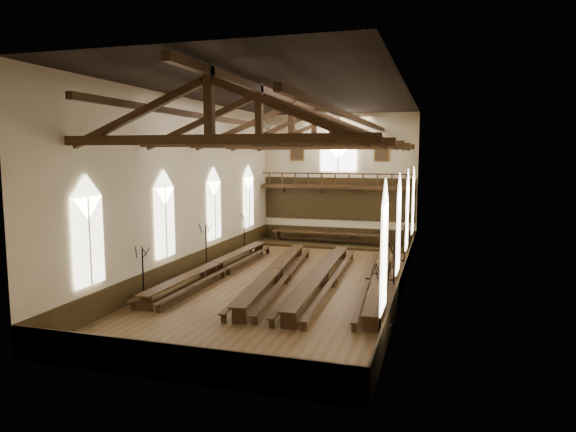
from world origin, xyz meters
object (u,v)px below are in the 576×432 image
refectory_row_a (215,266)px  candelabrum_right_mid (394,278)px  candelabrum_left_mid (206,257)px  refectory_row_b (275,272)px  candelabrum_right_far (405,250)px  high_table (328,234)px  candelabrum_right_near (380,311)px  refectory_row_d (379,278)px  dais (328,244)px  candelabrum_left_far (244,240)px  candelabrum_left_near (143,285)px  refectory_row_c (321,275)px

refectory_row_a → candelabrum_right_mid: bearing=-4.0°
candelabrum_left_mid → refectory_row_b: bearing=-16.3°
candelabrum_right_far → refectory_row_b: bearing=-130.2°
high_table → candelabrum_right_near: (6.00, -18.00, -0.07)m
refectory_row_d → high_table: high_table is taller
dais → candelabrum_left_far: size_ratio=4.10×
refectory_row_d → refectory_row_b: bearing=-176.2°
candelabrum_left_near → candelabrum_left_mid: candelabrum_left_mid is taller
refectory_row_a → candelabrum_left_far: size_ratio=5.29×
refectory_row_b → candelabrum_left_far: (-4.74, 7.51, 0.27)m
dais → high_table: bearing=91.8°
refectory_row_a → refectory_row_d: size_ratio=1.01×
refectory_row_c → candelabrum_right_near: (3.78, -6.23, 0.23)m
high_table → candelabrum_left_far: candelabrum_left_far is taller
refectory_row_a → dais: refectory_row_a is taller
refectory_row_c → candelabrum_right_far: size_ratio=5.92×
refectory_row_c → candelabrum_right_mid: 3.80m
refectory_row_b → candelabrum_right_mid: bearing=-2.6°
dais → candelabrum_right_far: candelabrum_right_far is taller
refectory_row_d → candelabrum_left_near: candelabrum_left_near is taller
dais → candelabrum_left_near: 17.90m
high_table → candelabrum_left_far: size_ratio=3.15×
dais → high_table: size_ratio=1.30×
refectory_row_b → candelabrum_left_far: candelabrum_left_far is taller
refectory_row_d → high_table: size_ratio=1.66×
high_table → candelabrum_right_near: bearing=-71.6°
refectory_row_c → candelabrum_left_far: candelabrum_left_far is taller
refectory_row_c → refectory_row_d: size_ratio=1.03×
dais → candelabrum_left_mid: bearing=-116.1°
refectory_row_a → candelabrum_left_far: 7.18m
candelabrum_left_mid → candelabrum_right_near: size_ratio=1.07×
candelabrum_left_near → candelabrum_right_near: candelabrum_right_near is taller
refectory_row_d → candelabrum_left_mid: 10.36m
candelabrum_left_mid → candelabrum_left_far: 6.13m
dais → candelabrum_right_mid: size_ratio=4.60×
candelabrum_right_near → candelabrum_right_mid: 5.91m
refectory_row_d → candelabrum_right_far: size_ratio=5.77×
high_table → candelabrum_left_far: (-5.10, -4.29, -0.04)m
refectory_row_d → dais: refectory_row_d is taller
refectory_row_d → candelabrum_left_far: bearing=145.3°
refectory_row_b → candelabrum_right_mid: candelabrum_right_mid is taller
refectory_row_c → candelabrum_right_near: 7.29m
candelabrum_left_far → candelabrum_left_near: bearing=-90.0°
candelabrum_right_far → candelabrum_left_far: bearing=-179.9°
refectory_row_c → high_table: high_table is taller
refectory_row_d → high_table: (-5.21, 11.43, 0.33)m
refectory_row_c → candelabrum_right_far: 8.40m
refectory_row_b → candelabrum_right_far: bearing=49.8°
high_table → candelabrum_right_mid: 13.50m
candelabrum_left_far → candelabrum_right_near: size_ratio=1.04×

